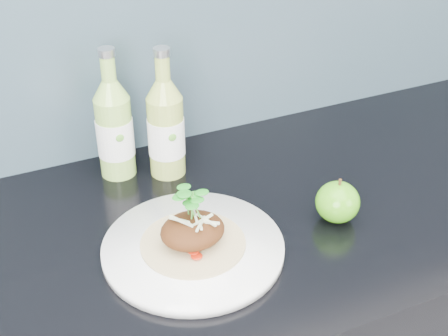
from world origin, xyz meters
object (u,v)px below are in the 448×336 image
(dinner_plate, at_px, (193,248))
(green_apple, at_px, (338,202))
(cider_bottle_right, at_px, (166,128))
(cider_bottle_left, at_px, (114,129))

(dinner_plate, height_order, green_apple, green_apple)
(green_apple, distance_m, cider_bottle_right, 0.33)
(dinner_plate, bearing_deg, green_apple, -4.39)
(cider_bottle_right, bearing_deg, dinner_plate, -82.59)
(dinner_plate, distance_m, cider_bottle_right, 0.25)
(dinner_plate, relative_size, cider_bottle_left, 1.47)
(dinner_plate, xyz_separation_m, cider_bottle_right, (0.04, 0.23, 0.09))
(cider_bottle_left, relative_size, cider_bottle_right, 1.00)
(green_apple, relative_size, cider_bottle_left, 0.32)
(green_apple, xyz_separation_m, cider_bottle_right, (-0.21, 0.25, 0.06))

